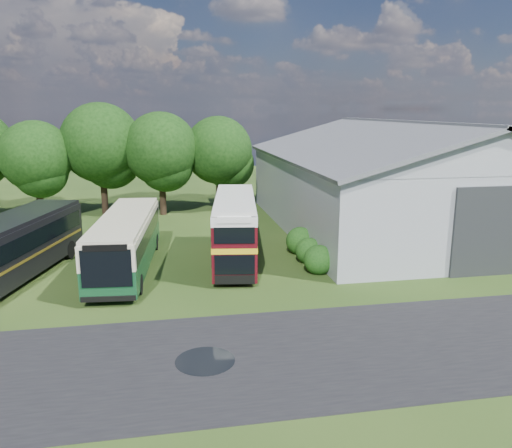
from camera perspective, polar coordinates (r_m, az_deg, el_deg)
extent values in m
plane|color=#1C3410|center=(21.83, -2.47, -11.39)|extent=(120.00, 120.00, 0.00)
cube|color=black|center=(19.80, 7.67, -14.19)|extent=(60.00, 8.00, 0.02)
cylinder|color=black|center=(19.02, -5.84, -15.35)|extent=(2.20, 2.20, 0.01)
cube|color=gray|center=(40.31, 15.85, 3.58)|extent=(18.00, 24.00, 5.50)
cube|color=#2D3033|center=(30.19, 25.80, -0.77)|extent=(5.20, 0.18, 5.00)
cylinder|color=black|center=(45.06, -23.42, 2.37)|extent=(0.56, 0.56, 3.06)
sphere|color=black|center=(44.59, -23.86, 7.10)|extent=(5.78, 5.78, 5.78)
cylinder|color=black|center=(45.41, -16.94, 3.30)|extent=(0.56, 0.56, 3.60)
sphere|color=black|center=(44.92, -17.31, 8.84)|extent=(6.80, 6.80, 6.80)
cylinder|color=black|center=(44.13, -10.61, 3.19)|extent=(0.56, 0.56, 3.31)
sphere|color=black|center=(43.63, -10.83, 8.43)|extent=(6.26, 6.26, 6.26)
cylinder|color=black|center=(45.16, -4.24, 3.51)|extent=(0.56, 0.56, 3.17)
sphere|color=black|center=(44.69, -4.32, 8.41)|extent=(5.98, 5.98, 5.98)
sphere|color=#194714|center=(28.46, 7.14, -5.56)|extent=(1.70, 1.70, 1.70)
sphere|color=#194714|center=(30.28, 6.02, -4.38)|extent=(1.60, 1.60, 1.60)
sphere|color=#194714|center=(32.12, 5.02, -3.34)|extent=(1.80, 1.80, 1.80)
cube|color=#103E20|center=(29.24, -14.62, -1.81)|extent=(3.61, 11.72, 2.87)
cube|color=#460A10|center=(29.65, -2.41, -0.38)|extent=(3.71, 9.62, 3.75)
cube|color=black|center=(29.44, -26.38, -2.46)|extent=(5.77, 12.52, 3.03)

